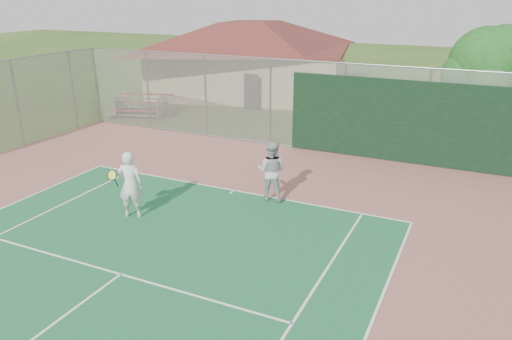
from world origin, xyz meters
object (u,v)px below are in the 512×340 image
at_px(tree, 488,66).
at_px(player_grey_back, 271,171).
at_px(clubhouse, 250,51).
at_px(bleachers, 141,105).
at_px(player_white_front, 130,185).

distance_m(tree, player_grey_back, 10.91).
xyz_separation_m(clubhouse, tree, (13.02, -5.16, 0.57)).
distance_m(bleachers, player_white_front, 12.32).
bearing_deg(tree, player_grey_back, -120.15).
distance_m(clubhouse, bleachers, 7.98).
distance_m(clubhouse, player_grey_back, 16.39).
xyz_separation_m(tree, player_white_front, (-8.39, -12.01, -2.20)).
distance_m(clubhouse, tree, 14.02).
bearing_deg(player_white_front, player_grey_back, -160.95).
xyz_separation_m(player_white_front, player_grey_back, (3.03, 2.79, -0.05)).
bearing_deg(bleachers, player_grey_back, -53.03).
height_order(clubhouse, player_white_front, clubhouse).
distance_m(clubhouse, player_white_front, 17.86).
relative_size(bleachers, player_white_front, 1.67).
bearing_deg(tree, clubhouse, 158.39).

